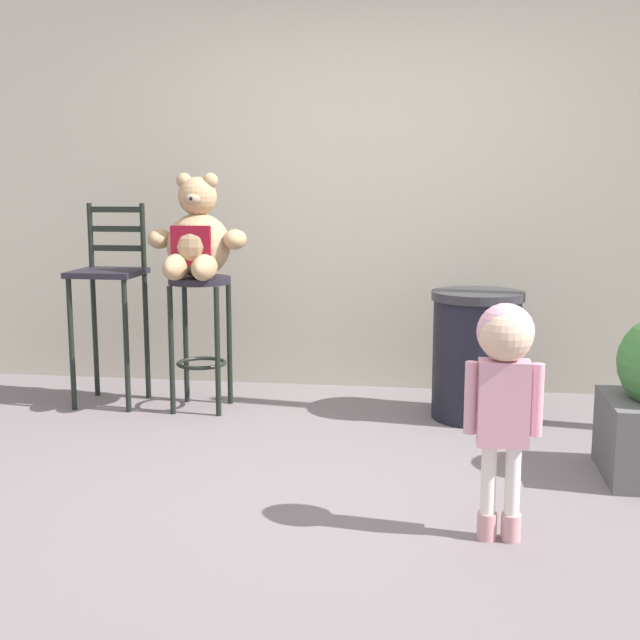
{
  "coord_description": "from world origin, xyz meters",
  "views": [
    {
      "loc": [
        0.45,
        -3.41,
        1.35
      ],
      "look_at": [
        -0.12,
        0.57,
        0.68
      ],
      "focal_mm": 46.27,
      "sensor_mm": 36.0,
      "label": 1
    }
  ],
  "objects_px": {
    "teddy_bear": "(197,240)",
    "trash_bin": "(476,355)",
    "child_walking": "(504,370)",
    "bar_stool_with_teddy": "(200,316)",
    "bar_chair_empty": "(110,287)"
  },
  "relations": [
    {
      "from": "child_walking",
      "to": "trash_bin",
      "type": "height_order",
      "value": "child_walking"
    },
    {
      "from": "bar_stool_with_teddy",
      "to": "teddy_bear",
      "type": "relative_size",
      "value": 1.32
    },
    {
      "from": "bar_stool_with_teddy",
      "to": "child_walking",
      "type": "xyz_separation_m",
      "value": [
        1.65,
        -1.64,
        0.1
      ]
    },
    {
      "from": "child_walking",
      "to": "bar_chair_empty",
      "type": "bearing_deg",
      "value": -147.14
    },
    {
      "from": "trash_bin",
      "to": "child_walking",
      "type": "bearing_deg",
      "value": -89.17
    },
    {
      "from": "teddy_bear",
      "to": "child_walking",
      "type": "distance_m",
      "value": 2.34
    },
    {
      "from": "bar_stool_with_teddy",
      "to": "teddy_bear",
      "type": "xyz_separation_m",
      "value": [
        -0.0,
        -0.03,
        0.46
      ]
    },
    {
      "from": "bar_stool_with_teddy",
      "to": "teddy_bear",
      "type": "height_order",
      "value": "teddy_bear"
    },
    {
      "from": "bar_stool_with_teddy",
      "to": "trash_bin",
      "type": "height_order",
      "value": "bar_stool_with_teddy"
    },
    {
      "from": "teddy_bear",
      "to": "bar_chair_empty",
      "type": "bearing_deg",
      "value": 171.05
    },
    {
      "from": "teddy_bear",
      "to": "trash_bin",
      "type": "relative_size",
      "value": 0.82
    },
    {
      "from": "bar_stool_with_teddy",
      "to": "trash_bin",
      "type": "bearing_deg",
      "value": 1.27
    },
    {
      "from": "teddy_bear",
      "to": "child_walking",
      "type": "xyz_separation_m",
      "value": [
        1.65,
        -1.61,
        -0.36
      ]
    },
    {
      "from": "teddy_bear",
      "to": "bar_stool_with_teddy",
      "type": "bearing_deg",
      "value": 90.0
    },
    {
      "from": "teddy_bear",
      "to": "trash_bin",
      "type": "bearing_deg",
      "value": 2.35
    }
  ]
}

